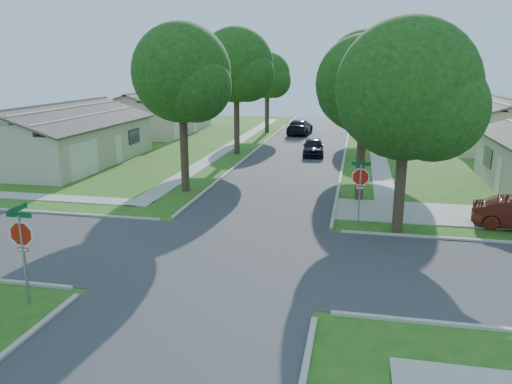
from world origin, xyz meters
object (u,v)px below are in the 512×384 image
(house_ne_far, at_px, (497,129))
(house_nw_near, at_px, (61,141))
(tree_e_near, at_px, (366,89))
(tree_w_near, at_px, (183,78))
(tree_w_far, at_px, (268,77))
(car_curb_west, at_px, (300,127))
(tree_ne_corner, at_px, (408,96))
(tree_e_far, at_px, (364,73))
(tree_e_mid, at_px, (365,72))
(house_nw_far, at_px, (156,117))
(tree_w_mid, at_px, (237,68))
(stop_sign_sw, at_px, (22,238))
(car_curb_east, at_px, (313,147))
(stop_sign_ne, at_px, (360,180))

(house_ne_far, xyz_separation_m, house_nw_near, (-31.98, -14.00, 0.00))
(tree_e_near, height_order, tree_w_near, tree_w_near)
(tree_w_far, xyz_separation_m, car_curb_west, (3.45, -0.94, -4.77))
(tree_ne_corner, bearing_deg, tree_e_far, 93.09)
(tree_e_mid, xyz_separation_m, tree_w_far, (-9.41, 13.00, -0.75))
(house_nw_near, bearing_deg, tree_e_far, 42.50)
(house_ne_far, xyz_separation_m, house_nw_far, (-31.98, 3.00, 0.00))
(tree_e_far, distance_m, car_curb_west, 7.99)
(tree_e_far, xyz_separation_m, tree_w_mid, (-9.39, -13.00, 0.51))
(tree_e_far, relative_size, house_nw_far, 0.64)
(tree_e_near, bearing_deg, tree_ne_corner, -71.47)
(stop_sign_sw, xyz_separation_m, car_curb_east, (5.90, 26.23, -1.36))
(stop_sign_ne, xyz_separation_m, tree_e_mid, (0.06, 16.31, 4.22))
(house_ne_far, bearing_deg, car_curb_west, 166.67)
(tree_e_near, height_order, house_ne_far, tree_e_near)
(car_curb_east, bearing_deg, stop_sign_sw, -107.33)
(tree_w_far, relative_size, tree_ne_corner, 0.93)
(stop_sign_sw, xyz_separation_m, house_ne_far, (20.69, 33.70, -0.51))
(stop_sign_sw, relative_size, house_ne_far, 0.22)
(tree_e_near, relative_size, car_curb_east, 2.12)
(tree_w_far, height_order, tree_ne_corner, tree_ne_corner)
(tree_e_far, distance_m, tree_ne_corner, 29.85)
(stop_sign_ne, xyz_separation_m, house_ne_far, (11.29, 24.30, -0.51))
(tree_ne_corner, bearing_deg, tree_w_near, 156.44)
(tree_w_mid, bearing_deg, car_curb_east, 5.13)
(tree_e_far, bearing_deg, car_curb_east, -105.90)
(stop_sign_sw, distance_m, tree_w_near, 14.30)
(tree_e_near, height_order, tree_w_mid, tree_w_mid)
(stop_sign_sw, relative_size, tree_e_far, 0.34)
(tree_e_near, relative_size, tree_w_mid, 0.87)
(tree_e_far, height_order, house_ne_far, tree_e_far)
(stop_sign_ne, distance_m, tree_e_far, 29.57)
(stop_sign_ne, relative_size, tree_w_mid, 0.31)
(stop_sign_ne, relative_size, tree_e_mid, 0.32)
(car_curb_west, bearing_deg, tree_ne_corner, 108.00)
(tree_w_mid, height_order, house_nw_far, tree_w_mid)
(tree_w_far, distance_m, car_curb_west, 5.96)
(house_ne_far, height_order, car_curb_west, house_ne_far)
(tree_e_mid, bearing_deg, car_curb_east, 171.62)
(tree_ne_corner, distance_m, house_nw_near, 25.15)
(stop_sign_ne, height_order, car_curb_east, stop_sign_ne)
(stop_sign_sw, xyz_separation_m, house_nw_far, (-11.29, 36.70, -0.51))
(tree_e_mid, relative_size, tree_w_mid, 0.96)
(stop_sign_sw, distance_m, tree_w_mid, 26.09)
(tree_w_near, bearing_deg, tree_e_near, -0.00)
(house_nw_near, bearing_deg, house_nw_far, 90.00)
(stop_sign_sw, relative_size, tree_e_near, 0.36)
(tree_e_far, bearing_deg, tree_w_far, -180.00)
(stop_sign_ne, bearing_deg, tree_ne_corner, -16.55)
(tree_e_mid, height_order, house_nw_far, tree_e_mid)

